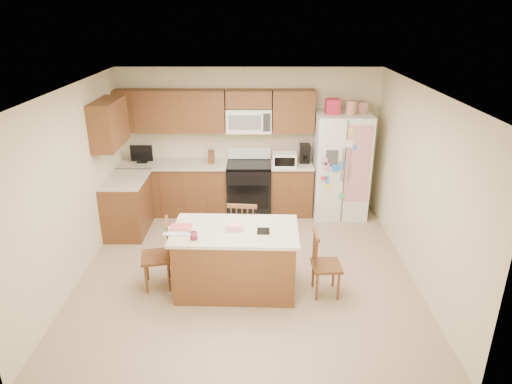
{
  "coord_description": "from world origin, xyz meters",
  "views": [
    {
      "loc": [
        0.15,
        -5.54,
        3.4
      ],
      "look_at": [
        0.13,
        0.35,
        1.02
      ],
      "focal_mm": 32.0,
      "sensor_mm": 36.0,
      "label": 1
    }
  ],
  "objects_px": {
    "stove": "(249,187)",
    "refrigerator": "(341,164)",
    "windsor_chair_left": "(158,256)",
    "windsor_chair_right": "(325,265)",
    "windsor_chair_back": "(244,234)",
    "island": "(236,259)"
  },
  "relations": [
    {
      "from": "refrigerator",
      "to": "windsor_chair_right",
      "type": "xyz_separation_m",
      "value": [
        -0.58,
        -2.46,
        -0.51
      ]
    },
    {
      "from": "windsor_chair_left",
      "to": "windsor_chair_right",
      "type": "bearing_deg",
      "value": -4.62
    },
    {
      "from": "island",
      "to": "windsor_chair_back",
      "type": "distance_m",
      "value": 0.65
    },
    {
      "from": "windsor_chair_right",
      "to": "refrigerator",
      "type": "bearing_deg",
      "value": 76.76
    },
    {
      "from": "refrigerator",
      "to": "windsor_chair_right",
      "type": "relative_size",
      "value": 2.34
    },
    {
      "from": "stove",
      "to": "refrigerator",
      "type": "height_order",
      "value": "refrigerator"
    },
    {
      "from": "stove",
      "to": "windsor_chair_left",
      "type": "distance_m",
      "value": 2.61
    },
    {
      "from": "windsor_chair_left",
      "to": "windsor_chair_back",
      "type": "bearing_deg",
      "value": 28.19
    },
    {
      "from": "refrigerator",
      "to": "windsor_chair_left",
      "type": "height_order",
      "value": "refrigerator"
    },
    {
      "from": "refrigerator",
      "to": "windsor_chair_right",
      "type": "distance_m",
      "value": 2.58
    },
    {
      "from": "island",
      "to": "windsor_chair_back",
      "type": "height_order",
      "value": "windsor_chair_back"
    },
    {
      "from": "stove",
      "to": "windsor_chair_right",
      "type": "bearing_deg",
      "value": -68.52
    },
    {
      "from": "stove",
      "to": "island",
      "type": "xyz_separation_m",
      "value": [
        -0.13,
        -2.41,
        -0.04
      ]
    },
    {
      "from": "refrigerator",
      "to": "windsor_chair_left",
      "type": "bearing_deg",
      "value": -139.74
    },
    {
      "from": "stove",
      "to": "windsor_chair_left",
      "type": "relative_size",
      "value": 1.22
    },
    {
      "from": "windsor_chair_back",
      "to": "stove",
      "type": "bearing_deg",
      "value": 88.49
    },
    {
      "from": "refrigerator",
      "to": "windsor_chair_right",
      "type": "bearing_deg",
      "value": -103.24
    },
    {
      "from": "stove",
      "to": "windsor_chair_right",
      "type": "distance_m",
      "value": 2.71
    },
    {
      "from": "refrigerator",
      "to": "windsor_chair_right",
      "type": "height_order",
      "value": "refrigerator"
    },
    {
      "from": "island",
      "to": "windsor_chair_left",
      "type": "height_order",
      "value": "island"
    },
    {
      "from": "refrigerator",
      "to": "windsor_chair_left",
      "type": "relative_size",
      "value": 2.2
    },
    {
      "from": "windsor_chair_right",
      "to": "island",
      "type": "bearing_deg",
      "value": 174.33
    }
  ]
}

